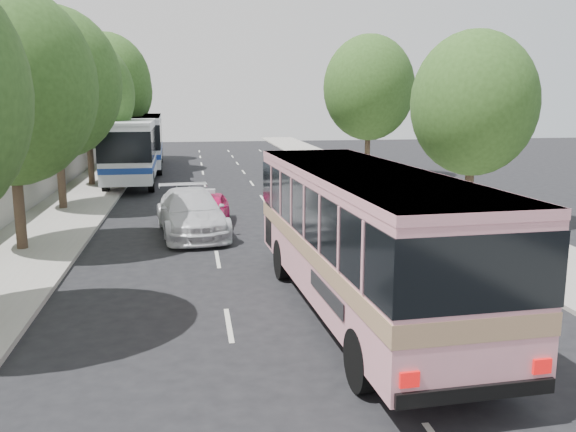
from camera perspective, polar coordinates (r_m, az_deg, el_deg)
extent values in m
plane|color=black|center=(16.63, 0.61, -7.34)|extent=(120.00, 120.00, 0.00)
cube|color=#9E998E|center=(36.41, -18.16, 2.29)|extent=(4.00, 90.00, 0.15)
cube|color=#9E998E|center=(37.62, 8.35, 2.96)|extent=(4.00, 90.00, 0.12)
cube|color=#9E998E|center=(36.64, -21.02, 3.46)|extent=(0.30, 90.00, 1.50)
cylinder|color=#38281E|center=(22.61, -23.89, 1.32)|extent=(0.36, 0.36, 3.61)
ellipsoid|color=#2A4A1A|center=(22.35, -24.66, 10.97)|extent=(5.70, 5.70, 6.56)
sphere|color=#2A4A1A|center=(22.01, -24.08, 14.01)|extent=(3.71, 3.71, 3.71)
cylinder|color=#38281E|center=(30.36, -20.48, 3.99)|extent=(0.36, 0.36, 3.80)
ellipsoid|color=#2A4A1A|center=(30.19, -21.00, 11.54)|extent=(6.00, 6.00, 6.90)
sphere|color=#2A4A1A|center=(29.87, -20.51, 13.90)|extent=(3.90, 3.90, 3.90)
cylinder|color=#38281E|center=(38.19, -17.99, 5.21)|extent=(0.36, 0.36, 3.50)
ellipsoid|color=#2A4A1A|center=(38.04, -18.32, 10.73)|extent=(5.52, 5.52, 6.35)
sphere|color=#2A4A1A|center=(37.70, -17.89, 12.44)|extent=(3.59, 3.59, 3.59)
cylinder|color=#38281E|center=(46.05, -16.37, 6.51)|extent=(0.36, 0.36, 3.99)
ellipsoid|color=#2A4A1A|center=(45.95, -16.66, 11.73)|extent=(6.30, 6.30, 7.24)
sphere|color=#2A4A1A|center=(45.65, -16.29, 13.35)|extent=(4.09, 4.09, 4.09)
cylinder|color=#38281E|center=(54.01, -15.52, 7.01)|extent=(0.36, 0.36, 3.72)
ellipsoid|color=#2A4A1A|center=(53.91, -15.73, 11.16)|extent=(5.88, 5.88, 6.76)
sphere|color=#2A4A1A|center=(53.59, -15.40, 12.44)|extent=(3.82, 3.82, 3.82)
cylinder|color=#38281E|center=(26.40, 16.58, 2.65)|extent=(0.36, 0.36, 3.23)
ellipsoid|color=#2A4A1A|center=(26.15, 16.99, 10.04)|extent=(5.10, 5.10, 5.87)
sphere|color=#2A4A1A|center=(26.07, 18.22, 12.22)|extent=(3.32, 3.31, 3.31)
cylinder|color=#38281E|center=(41.37, 7.44, 6.27)|extent=(0.36, 0.36, 3.80)
ellipsoid|color=#2A4A1A|center=(41.25, 7.58, 11.82)|extent=(6.00, 6.00, 6.90)
sphere|color=#2A4A1A|center=(41.11, 8.29, 13.47)|extent=(3.90, 3.90, 3.90)
cube|color=pink|center=(14.70, 6.86, -1.46)|extent=(3.38, 11.32, 3.00)
cube|color=#9E7A59|center=(14.78, 6.83, -2.77)|extent=(3.42, 11.34, 0.39)
cube|color=black|center=(14.59, 6.91, 0.64)|extent=(3.43, 11.35, 1.23)
cube|color=pink|center=(14.46, 6.99, 4.00)|extent=(3.40, 11.34, 0.18)
cylinder|color=black|center=(17.89, -0.52, -4.07)|extent=(0.40, 1.18, 1.16)
cylinder|color=black|center=(18.53, 7.08, -3.63)|extent=(0.40, 1.18, 1.16)
cylinder|color=black|center=(11.35, 6.89, -13.26)|extent=(0.40, 1.18, 1.16)
cylinder|color=black|center=(12.34, 18.17, -11.71)|extent=(0.40, 1.18, 1.16)
imported|color=#DF1360|center=(25.61, -7.40, 0.64)|extent=(2.03, 4.09, 1.34)
imported|color=silver|center=(23.97, -9.03, 0.33)|extent=(3.10, 6.14, 1.71)
cube|color=silver|center=(39.74, -14.33, 6.37)|extent=(3.08, 13.18, 3.34)
cube|color=black|center=(39.71, -14.35, 6.96)|extent=(3.13, 13.21, 1.64)
cube|color=navy|center=(39.81, -14.27, 5.15)|extent=(3.12, 13.20, 0.33)
cube|color=silver|center=(39.65, -14.43, 8.66)|extent=(3.10, 13.20, 0.15)
cylinder|color=black|center=(44.11, -15.48, 4.56)|extent=(0.38, 1.21, 1.20)
cylinder|color=black|center=(43.95, -12.24, 4.69)|extent=(0.38, 1.21, 1.20)
cylinder|color=black|center=(35.47, -16.70, 3.02)|extent=(0.38, 1.21, 1.20)
cylinder|color=black|center=(35.27, -12.68, 3.17)|extent=(0.38, 1.21, 1.20)
cube|color=silver|center=(47.29, -13.50, 7.10)|extent=(3.29, 13.27, 3.35)
cube|color=black|center=(47.27, -13.52, 7.60)|extent=(3.34, 13.30, 1.65)
cube|color=navy|center=(47.35, -13.46, 6.07)|extent=(3.33, 13.29, 0.33)
cube|color=silver|center=(47.22, -13.59, 9.03)|extent=(3.31, 13.29, 0.15)
cylinder|color=black|center=(51.64, -14.63, 5.48)|extent=(0.40, 1.22, 1.21)
cylinder|color=black|center=(51.54, -11.85, 5.60)|extent=(0.40, 1.22, 1.21)
cylinder|color=black|center=(42.91, -15.31, 4.40)|extent=(0.40, 1.22, 1.21)
cylinder|color=black|center=(42.80, -11.96, 4.54)|extent=(0.40, 1.22, 1.21)
cube|color=silver|center=(25.49, -7.45, 2.32)|extent=(0.57, 0.24, 0.18)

